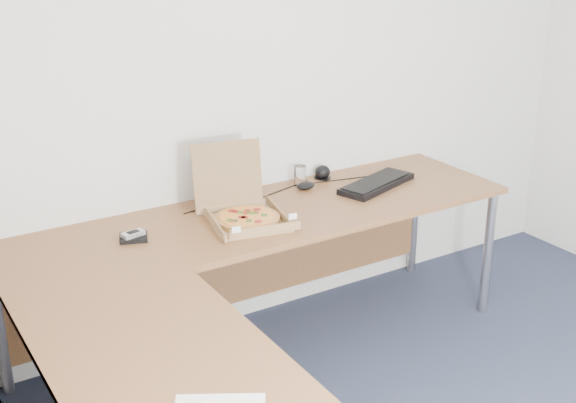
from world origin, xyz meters
TOP-DOWN VIEW (x-y plane):
  - desk at (-0.82, 0.97)m, footprint 2.50×2.20m
  - pizza_box at (-0.63, 1.36)m, footprint 0.33×0.38m
  - drinking_glass at (-0.15, 1.65)m, footprint 0.06×0.06m
  - keyboard at (0.18, 1.42)m, footprint 0.50×0.31m
  - mouse at (-0.16, 1.58)m, footprint 0.12×0.09m
  - wallet at (-1.14, 1.44)m, footprint 0.15×0.13m
  - phone at (-1.14, 1.43)m, footprint 0.10×0.07m
  - dome_speaker at (0.01, 1.68)m, footprint 0.09×0.09m
  - cable_bundle at (-0.31, 1.62)m, footprint 0.53×0.11m

SIDE VIEW (x-z plane):
  - desk at x=-0.82m, z-range 0.34..1.07m
  - cable_bundle at x=-0.31m, z-range 0.73..0.74m
  - wallet at x=-1.14m, z-range 0.73..0.75m
  - keyboard at x=0.18m, z-range 0.73..0.76m
  - mouse at x=-0.16m, z-range 0.73..0.77m
  - phone at x=-1.14m, z-range 0.75..0.77m
  - dome_speaker at x=0.01m, z-range 0.73..0.81m
  - pizza_box at x=-0.63m, z-range 0.60..0.94m
  - drinking_glass at x=-0.15m, z-range 0.73..0.84m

